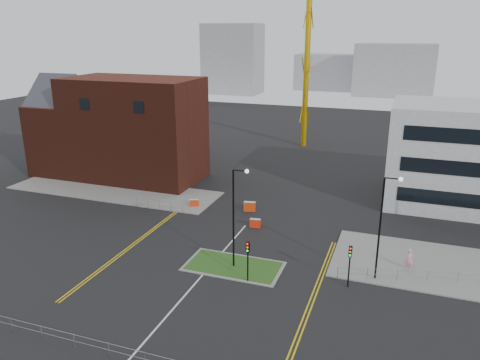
{
  "coord_description": "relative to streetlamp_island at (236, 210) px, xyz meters",
  "views": [
    {
      "loc": [
        15.08,
        -26.84,
        20.1
      ],
      "look_at": [
        -0.73,
        17.29,
        5.0
      ],
      "focal_mm": 35.0,
      "sensor_mm": 36.0,
      "label": 1
    }
  ],
  "objects": [
    {
      "name": "pavement_right",
      "position": [
        19.78,
        6.0,
        -5.35
      ],
      "size": [
        24.0,
        10.0,
        0.12
      ],
      "primitive_type": "cube",
      "color": "slate",
      "rests_on": "ground"
    },
    {
      "name": "barrier_mid",
      "position": [
        -1.1,
        8.93,
        -4.89
      ],
      "size": [
        1.17,
        0.5,
        0.96
      ],
      "color": "red",
      "rests_on": "ground"
    },
    {
      "name": "streetlamp_island",
      "position": [
        0.0,
        0.0,
        0.0
      ],
      "size": [
        1.46,
        0.36,
        9.18
      ],
      "color": "black",
      "rests_on": "ground"
    },
    {
      "name": "yellow_left_b",
      "position": [
        -10.92,
        2.0,
        -5.41
      ],
      "size": [
        0.12,
        24.0,
        0.01
      ],
      "primitive_type": "cube",
      "color": "gold",
      "rests_on": "ground"
    },
    {
      "name": "skyline_d",
      "position": [
        -10.22,
        132.0,
        0.59
      ],
      "size": [
        30.0,
        12.0,
        12.0
      ],
      "primitive_type": "cube",
      "color": "gray",
      "rests_on": "ground"
    },
    {
      "name": "island_kerb",
      "position": [
        -0.22,
        0.0,
        -5.37
      ],
      "size": [
        8.6,
        4.6,
        0.08
      ],
      "primitive_type": "cube",
      "color": "slate",
      "rests_on": "ground"
    },
    {
      "name": "streetlamp_right_near",
      "position": [
        12.0,
        2.0,
        0.0
      ],
      "size": [
        1.46,
        0.36,
        9.18
      ],
      "color": "black",
      "rests_on": "ground"
    },
    {
      "name": "yellow_right_b",
      "position": [
        7.58,
        -2.0,
        -5.41
      ],
      "size": [
        0.12,
        20.0,
        0.01
      ],
      "primitive_type": "cube",
      "color": "gold",
      "rests_on": "ground"
    },
    {
      "name": "grass_island",
      "position": [
        -0.22,
        0.0,
        -5.35
      ],
      "size": [
        8.0,
        4.0,
        0.12
      ],
      "primitive_type": "cube",
      "color": "#2D531B",
      "rests_on": "ground"
    },
    {
      "name": "ground",
      "position": [
        -2.22,
        -8.0,
        -5.41
      ],
      "size": [
        200.0,
        200.0,
        0.0
      ],
      "primitive_type": "plane",
      "color": "black",
      "rests_on": "ground"
    },
    {
      "name": "traffic_light_right",
      "position": [
        9.78,
        -0.02,
        -2.85
      ],
      "size": [
        0.28,
        0.33,
        3.65
      ],
      "color": "black",
      "rests_on": "ground"
    },
    {
      "name": "brick_building",
      "position": [
        -25.19,
        20.0,
        1.44
      ],
      "size": [
        24.2,
        10.07,
        14.24
      ],
      "color": "#471B11",
      "rests_on": "ground"
    },
    {
      "name": "skyline_a",
      "position": [
        -42.22,
        112.0,
        5.59
      ],
      "size": [
        18.0,
        12.0,
        22.0
      ],
      "primitive_type": "cube",
      "color": "gray",
      "rests_on": "ground"
    },
    {
      "name": "yellow_left_a",
      "position": [
        -11.22,
        2.0,
        -5.41
      ],
      "size": [
        0.12,
        24.0,
        0.01
      ],
      "primitive_type": "cube",
      "color": "gold",
      "rests_on": "ground"
    },
    {
      "name": "railing_front",
      "position": [
        -2.22,
        -14.0,
        -4.63
      ],
      "size": [
        24.05,
        0.05,
        1.1
      ],
      "color": "gray",
      "rests_on": "ground"
    },
    {
      "name": "traffic_light_island",
      "position": [
        1.78,
        -2.02,
        -2.85
      ],
      "size": [
        0.28,
        0.33,
        3.65
      ],
      "color": "black",
      "rests_on": "ground"
    },
    {
      "name": "railing_left",
      "position": [
        -13.22,
        10.0,
        -4.67
      ],
      "size": [
        6.05,
        0.05,
        1.1
      ],
      "color": "gray",
      "rests_on": "ground"
    },
    {
      "name": "skyline_b",
      "position": [
        7.78,
        122.0,
        2.59
      ],
      "size": [
        24.0,
        12.0,
        16.0
      ],
      "primitive_type": "cube",
      "color": "gray",
      "rests_on": "ground"
    },
    {
      "name": "pavement_left",
      "position": [
        -22.22,
        14.0,
        -5.35
      ],
      "size": [
        28.0,
        8.0,
        0.12
      ],
      "primitive_type": "cube",
      "color": "slate",
      "rests_on": "ground"
    },
    {
      "name": "barrier_left",
      "position": [
        -9.78,
        12.21,
        -4.91
      ],
      "size": [
        1.16,
        0.79,
        0.93
      ],
      "color": "red",
      "rests_on": "ground"
    },
    {
      "name": "barrier_right",
      "position": [
        -3.15,
        13.17,
        -4.8
      ],
      "size": [
        1.41,
        0.7,
        1.14
      ],
      "color": "#EB3C0D",
      "rests_on": "ground"
    },
    {
      "name": "yellow_right_a",
      "position": [
        7.28,
        -2.0,
        -5.41
      ],
      "size": [
        0.12,
        20.0,
        0.01
      ],
      "primitive_type": "cube",
      "color": "gold",
      "rests_on": "ground"
    },
    {
      "name": "railing_right",
      "position": [
        18.28,
        3.5,
        -4.63
      ],
      "size": [
        19.05,
        5.05,
        1.1
      ],
      "color": "gray",
      "rests_on": "ground"
    },
    {
      "name": "centre_line",
      "position": [
        -2.22,
        -6.0,
        -5.41
      ],
      "size": [
        0.15,
        30.0,
        0.01
      ],
      "primitive_type": "cube",
      "color": "silver",
      "rests_on": "ground"
    },
    {
      "name": "pedestrian",
      "position": [
        14.42,
        4.57,
        -4.41
      ],
      "size": [
        0.74,
        0.49,
        2.01
      ],
      "primitive_type": "imported",
      "rotation": [
        0.0,
        0.0,
        -0.02
      ],
      "color": "#F8A1BD",
      "rests_on": "ground"
    }
  ]
}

